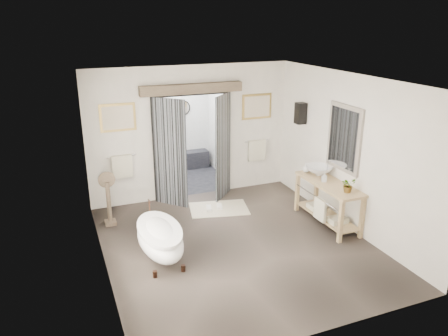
% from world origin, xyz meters
% --- Properties ---
extents(ground_plane, '(5.00, 5.00, 0.00)m').
position_xyz_m(ground_plane, '(0.00, 0.00, 0.00)').
color(ground_plane, brown).
extents(room_shell, '(4.52, 5.02, 2.91)m').
position_xyz_m(room_shell, '(-0.04, -0.13, 1.86)').
color(room_shell, white).
rests_on(room_shell, ground_plane).
extents(shower_room, '(2.22, 2.01, 2.51)m').
position_xyz_m(shower_room, '(0.00, 3.99, 0.91)').
color(shower_room, black).
rests_on(shower_room, ground_plane).
extents(back_wall_dressing, '(3.82, 0.71, 2.52)m').
position_xyz_m(back_wall_dressing, '(0.00, 2.32, 1.56)').
color(back_wall_dressing, black).
rests_on(back_wall_dressing, ground_plane).
extents(clawfoot_tub, '(0.69, 1.55, 0.76)m').
position_xyz_m(clawfoot_tub, '(-1.36, 0.07, 0.37)').
color(clawfoot_tub, '#361E14').
rests_on(clawfoot_tub, ground_plane).
extents(vanity, '(0.57, 1.60, 0.85)m').
position_xyz_m(vanity, '(1.95, 0.12, 0.51)').
color(vanity, tan).
rests_on(vanity, ground_plane).
extents(pedestal_mirror, '(0.32, 0.21, 1.09)m').
position_xyz_m(pedestal_mirror, '(-1.96, 1.66, 0.47)').
color(pedestal_mirror, brown).
rests_on(pedestal_mirror, ground_plane).
extents(rug, '(1.34, 1.04, 0.01)m').
position_xyz_m(rug, '(0.26, 1.54, 0.01)').
color(rug, beige).
rests_on(rug, ground_plane).
extents(slippers, '(0.41, 0.28, 0.05)m').
position_xyz_m(slippers, '(0.17, 1.57, 0.04)').
color(slippers, silver).
rests_on(slippers, rug).
extents(basin, '(0.61, 0.61, 0.19)m').
position_xyz_m(basin, '(2.02, 0.57, 0.94)').
color(basin, white).
rests_on(basin, vanity).
extents(plant, '(0.27, 0.24, 0.28)m').
position_xyz_m(plant, '(2.00, -0.39, 0.99)').
color(plant, gray).
rests_on(plant, vanity).
extents(soap_bottle_a, '(0.12, 0.12, 0.19)m').
position_xyz_m(soap_bottle_a, '(1.90, 0.22, 0.95)').
color(soap_bottle_a, gray).
rests_on(soap_bottle_a, vanity).
extents(soap_bottle_b, '(0.18, 0.18, 0.19)m').
position_xyz_m(soap_bottle_b, '(1.88, 0.82, 0.94)').
color(soap_bottle_b, gray).
rests_on(soap_bottle_b, vanity).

